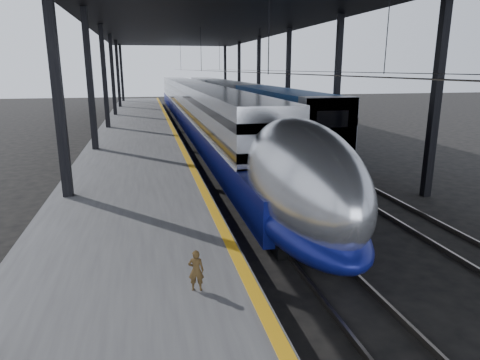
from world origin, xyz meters
name	(u,v)px	position (x,y,z in m)	size (l,w,h in m)	color
ground	(248,262)	(0.00, 0.00, 0.00)	(160.00, 160.00, 0.00)	black
platform	(137,142)	(-3.50, 20.00, 0.50)	(6.00, 80.00, 1.00)	#4C4C4F
yellow_strip	(175,134)	(-0.70, 20.00, 1.00)	(0.30, 80.00, 0.01)	gold
rails	(244,144)	(4.50, 20.00, 0.08)	(6.52, 80.00, 0.16)	slate
canopy	(208,18)	(1.90, 20.00, 9.12)	(18.00, 75.00, 9.47)	black
tgv_train	(197,109)	(2.00, 28.61, 2.01)	(2.99, 65.20, 4.29)	#B8BABF
second_train	(232,100)	(7.00, 37.10, 2.13)	(3.05, 56.05, 4.19)	navy
child	(196,270)	(-1.91, -3.16, 1.47)	(0.34, 0.22, 0.93)	#443016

